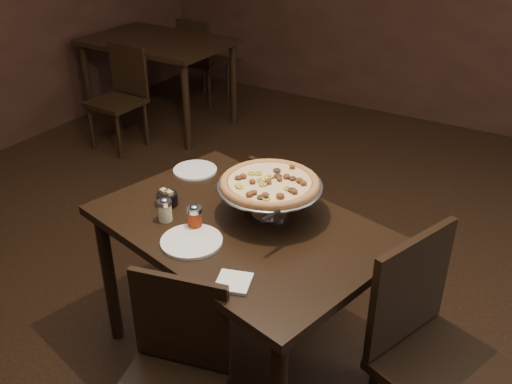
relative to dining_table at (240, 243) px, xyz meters
The scene contains 16 objects.
room 0.73m from the dining_table, 102.20° to the left, with size 6.04×7.04×2.84m.
dining_table is the anchor object (origin of this frame).
background_table 3.16m from the dining_table, 136.20° to the left, with size 1.28×0.85×0.80m.
pizza_stand 0.30m from the dining_table, 60.59° to the left, with size 0.46×0.46×0.19m.
parmesan_shaker 0.36m from the dining_table, 153.22° to the right, with size 0.06×0.06×0.11m.
pepper_flake_shaker 0.25m from the dining_table, 137.60° to the right, with size 0.06×0.06×0.11m.
packet_caddy 0.39m from the dining_table, behind, with size 0.09×0.09×0.07m.
napkin_stack 0.43m from the dining_table, 60.69° to the right, with size 0.12×0.12×0.01m, color white.
plate_left 0.56m from the dining_table, 147.09° to the left, with size 0.22×0.22×0.01m, color white.
plate_near 0.27m from the dining_table, 111.52° to the right, with size 0.25×0.25×0.01m, color white.
serving_spatula 0.34m from the dining_table, 24.98° to the right, with size 0.11×0.11×0.02m.
chair_far 0.56m from the dining_table, 92.21° to the left, with size 0.49×0.49×0.84m.
chair_near 0.64m from the dining_table, 83.06° to the right, with size 0.47×0.47×0.83m.
chair_side 0.88m from the dining_table, ahead, with size 0.57×0.57×0.95m.
bg_chair_far 3.69m from the dining_table, 128.79° to the left, with size 0.41×0.41×0.85m.
bg_chair_near 2.76m from the dining_table, 144.08° to the left, with size 0.42×0.42×0.86m.
Camera 1 is at (1.21, -1.79, 2.09)m, focal length 40.00 mm.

